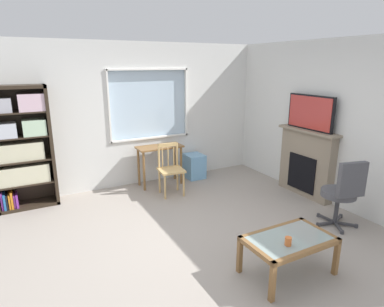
{
  "coord_description": "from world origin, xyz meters",
  "views": [
    {
      "loc": [
        -1.88,
        -3.36,
        2.25
      ],
      "look_at": [
        0.18,
        0.52,
        1.03
      ],
      "focal_mm": 30.48,
      "sensor_mm": 36.0,
      "label": 1
    }
  ],
  "objects": [
    {
      "name": "bookshelf",
      "position": [
        -1.92,
        2.22,
        1.0
      ],
      "size": [
        0.9,
        0.38,
        1.94
      ],
      "color": "#2D2319",
      "rests_on": "ground"
    },
    {
      "name": "desk_under_window",
      "position": [
        0.35,
        2.11,
        0.61
      ],
      "size": [
        0.85,
        0.39,
        0.76
      ],
      "color": "brown",
      "rests_on": "ground"
    },
    {
      "name": "tv",
      "position": [
        2.39,
        0.47,
        1.46
      ],
      "size": [
        0.06,
        0.93,
        0.58
      ],
      "color": "black",
      "rests_on": "fireplace"
    },
    {
      "name": "office_chair",
      "position": [
        1.93,
        -0.65,
        0.55
      ],
      "size": [
        0.58,
        0.61,
        1.0
      ],
      "color": "#4C4C51",
      "rests_on": "ground"
    },
    {
      "name": "wall_back_with_window",
      "position": [
        -0.04,
        2.46,
        1.29
      ],
      "size": [
        5.0,
        0.15,
        2.63
      ],
      "color": "silver",
      "rests_on": "ground"
    },
    {
      "name": "ground",
      "position": [
        0.0,
        0.0,
        -0.01
      ],
      "size": [
        6.0,
        5.93,
        0.02
      ],
      "primitive_type": "cube",
      "color": "#9E9389"
    },
    {
      "name": "wooden_chair",
      "position": [
        0.33,
        1.6,
        0.46
      ],
      "size": [
        0.46,
        0.44,
        0.9
      ],
      "color": "tan",
      "rests_on": "ground"
    },
    {
      "name": "coffee_table",
      "position": [
        0.52,
        -1.09,
        0.37
      ],
      "size": [
        0.95,
        0.58,
        0.44
      ],
      "color": "#8C9E99",
      "rests_on": "ground"
    },
    {
      "name": "plastic_drawer_unit",
      "position": [
        1.11,
        2.16,
        0.24
      ],
      "size": [
        0.35,
        0.4,
        0.48
      ],
      "primitive_type": "cube",
      "color": "#72ADDB",
      "rests_on": "ground"
    },
    {
      "name": "wall_right",
      "position": [
        2.56,
        0.0,
        1.31
      ],
      "size": [
        0.12,
        5.13,
        2.63
      ],
      "primitive_type": "cube",
      "color": "silver",
      "rests_on": "ground"
    },
    {
      "name": "sippy_cup",
      "position": [
        0.39,
        -1.2,
        0.48
      ],
      "size": [
        0.07,
        0.07,
        0.09
      ],
      "primitive_type": "cylinder",
      "color": "orange",
      "rests_on": "coffee_table"
    },
    {
      "name": "fireplace",
      "position": [
        2.4,
        0.47,
        0.59
      ],
      "size": [
        0.26,
        1.17,
        1.17
      ],
      "color": "gray",
      "rests_on": "ground"
    }
  ]
}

